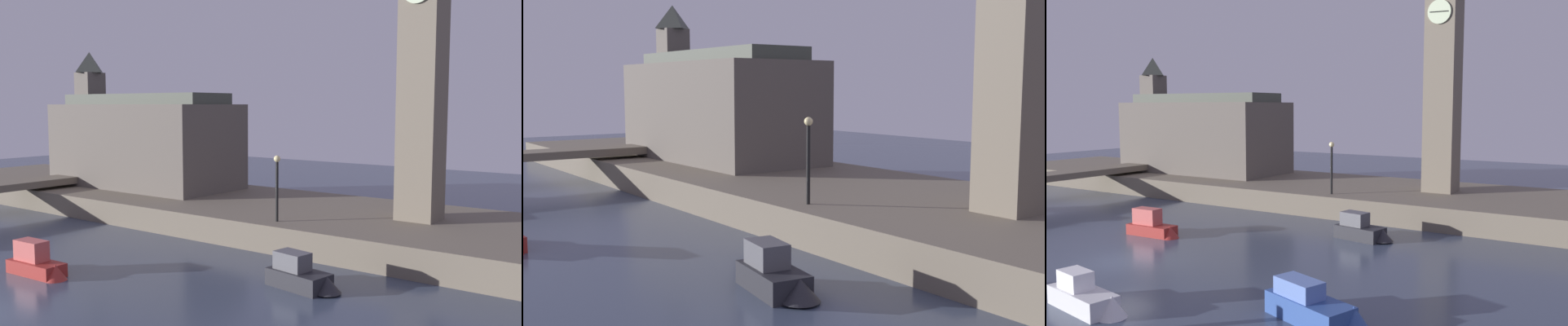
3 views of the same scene
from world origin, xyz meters
TOP-DOWN VIEW (x-y plane):
  - far_embankment at (0.00, 20.00)m, footprint 70.00×12.00m
  - clock_tower at (8.95, 20.43)m, footprint 2.32×2.37m
  - parliament_hall at (-13.85, 20.86)m, footprint 15.06×6.99m
  - streetlamp at (2.98, 15.30)m, footprint 0.36×0.36m
  - boat_dinghy_red at (-2.89, 4.65)m, footprint 3.54×1.33m
  - boat_barge_dark at (7.93, 10.18)m, footprint 3.53×1.77m

SIDE VIEW (x-z plane):
  - boat_dinghy_red at x=-2.89m, z-range -0.25..1.34m
  - boat_barge_dark at x=7.93m, z-range -0.21..1.31m
  - far_embankment at x=0.00m, z-range 0.00..1.50m
  - streetlamp at x=2.98m, z-range 1.97..5.56m
  - parliament_hall at x=-13.85m, z-range -0.34..10.36m
  - clock_tower at x=8.95m, z-range 1.82..19.64m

